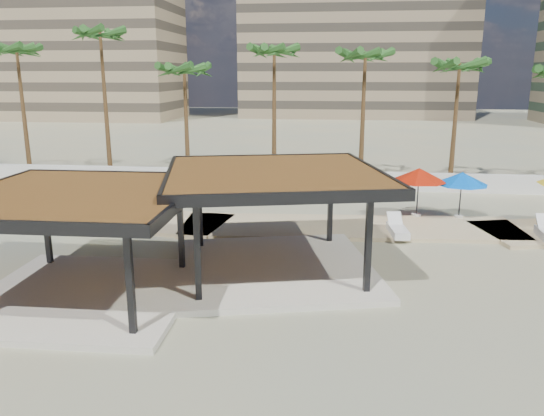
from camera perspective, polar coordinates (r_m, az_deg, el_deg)
The scene contains 19 objects.
ground at distance 19.15m, azimuth 2.61°, elevation -7.97°, with size 200.00×200.00×0.00m, color tan.
promenade at distance 26.36m, azimuth 8.22°, elevation -1.71°, with size 44.45×7.97×0.24m.
boundary_wall at distance 34.36m, azimuth 4.65°, elevation 3.05°, with size 56.00×0.30×1.20m, color silver.
building_west at distance 96.33m, azimuth -20.92°, elevation 18.12°, with size 34.00×16.00×32.40m.
building_mid at distance 95.99m, azimuth 8.95°, elevation 18.26°, with size 38.00×16.00×30.40m.
pavilion_central at distance 19.47m, azimuth 0.20°, elevation -0.40°, with size 9.23×9.23×3.88m.
pavilion_west at distance 18.22m, azimuth -19.93°, elevation -2.76°, with size 7.32×7.32×3.64m.
umbrella_b at distance 26.49m, azimuth -18.28°, elevation 2.64°, with size 3.27×3.27×2.40m.
umbrella_c at distance 27.66m, azimuth 15.54°, elevation 3.45°, with size 3.44×3.44×2.48m.
umbrella_d at distance 28.05m, azimuth 19.76°, elevation 2.98°, with size 2.83×2.83×2.31m.
umbrella_f at distance 27.95m, azimuth -24.21°, elevation 3.02°, with size 3.16×3.16×2.59m.
lounger_a at distance 28.05m, azimuth -13.37°, elevation -0.35°, with size 1.10×2.07×0.75m.
lounger_b at distance 24.69m, azimuth 13.36°, elevation -2.31°, with size 0.90×2.15×0.79m.
palm_a at distance 42.34m, azimuth -25.74°, elevation 14.59°, with size 3.00×3.00×9.69m.
palm_b at distance 39.92m, azimuth -17.96°, elevation 16.78°, with size 3.00×3.00×10.73m.
palm_c at distance 37.23m, azimuth -9.40°, elevation 14.03°, with size 3.00×3.00×8.34m.
palm_d at distance 36.85m, azimuth 0.24°, elevation 15.99°, with size 3.00×3.00×9.55m.
palm_e at distance 36.14m, azimuth 9.99°, elevation 15.34°, with size 3.00×3.00×9.23m.
palm_f at distance 37.11m, azimuth 19.50°, elevation 13.78°, with size 3.00×3.00×8.58m.
Camera 1 is at (1.26, -17.69, 7.22)m, focal length 35.00 mm.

